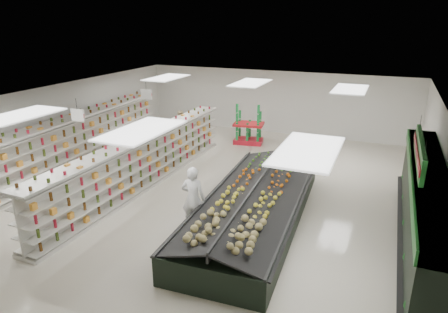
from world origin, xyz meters
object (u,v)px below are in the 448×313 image
at_px(gondola_left, 71,145).
at_px(gondola_center, 144,163).
at_px(shopper_main, 193,199).
at_px(shopper_background, 182,126).
at_px(produce_island, 254,205).
at_px(soda_endcap, 249,126).

bearing_deg(gondola_left, gondola_center, -8.75).
height_order(shopper_main, shopper_background, shopper_main).
distance_m(gondola_center, shopper_background, 5.50).
height_order(produce_island, shopper_background, shopper_background).
relative_size(shopper_main, shopper_background, 1.24).
xyz_separation_m(gondola_left, soda_endcap, (5.42, 5.85, -0.07)).
xyz_separation_m(soda_endcap, shopper_main, (1.29, -8.39, 0.08)).
relative_size(gondola_left, shopper_background, 7.74).
bearing_deg(produce_island, gondola_left, 170.12).
relative_size(gondola_center, shopper_background, 6.93).
bearing_deg(shopper_main, gondola_left, -27.74).
bearing_deg(shopper_main, shopper_background, -66.45).
bearing_deg(gondola_left, soda_endcap, 44.48).
height_order(soda_endcap, shopper_background, soda_endcap).
relative_size(gondola_left, gondola_center, 1.12).
xyz_separation_m(produce_island, soda_endcap, (-2.73, 7.27, 0.35)).
xyz_separation_m(gondola_center, shopper_background, (-1.37, 5.33, -0.08)).
bearing_deg(soda_endcap, gondola_left, -132.85).
bearing_deg(produce_island, shopper_background, 132.62).
xyz_separation_m(produce_island, shopper_main, (-1.44, -1.13, 0.43)).
xyz_separation_m(gondola_left, shopper_background, (2.30, 4.93, -0.17)).
bearing_deg(soda_endcap, shopper_background, -163.69).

